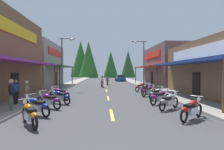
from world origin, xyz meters
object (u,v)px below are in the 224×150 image
object	(u,v)px
motorcycle_parked_right_6	(141,87)
motorcycle_parked_left_0	(30,114)
motorcycle_parked_right_3	(157,93)
motorcycle_parked_right_2	(160,97)
pedestrian_by_shop	(16,91)
rider_cruising_trailing	(107,81)
pedestrian_waiting	(11,93)
motorcycle_parked_left_4	(60,93)
motorcycle_parked_right_0	(192,109)
motorcycle_parked_left_2	(49,100)
parked_car_curbside	(120,78)
streetlamp_right	(142,57)
motorcycle_parked_left_1	(37,106)
rider_cruising_lead	(102,82)
streetlamp_left	(65,56)
motorcycle_parked_right_5	(146,89)
motorcycle_parked_right_4	(149,91)
motorcycle_parked_left_3	(60,97)
motorcycle_parked_right_1	(169,101)
pedestrian_browsing	(27,91)

from	to	relation	value
motorcycle_parked_right_6	motorcycle_parked_left_0	bearing A→B (deg)	-161.43
motorcycle_parked_right_3	motorcycle_parked_left_0	bearing A→B (deg)	178.99
motorcycle_parked_right_2	pedestrian_by_shop	world-z (taller)	pedestrian_by_shop
rider_cruising_trailing	pedestrian_by_shop	bearing A→B (deg)	164.23
motorcycle_parked_right_2	pedestrian_by_shop	xyz separation A→B (m)	(-9.40, -0.05, 0.48)
motorcycle_parked_right_6	pedestrian_waiting	world-z (taller)	pedestrian_waiting
motorcycle_parked_left_4	pedestrian_waiting	size ratio (longest dim) A/B	1.04
pedestrian_by_shop	pedestrian_waiting	world-z (taller)	pedestrian_waiting
motorcycle_parked_right_0	motorcycle_parked_left_4	size ratio (longest dim) A/B	0.93
motorcycle_parked_left_2	parked_car_curbside	xyz separation A→B (m)	(7.20, 28.95, 0.20)
streetlamp_right	motorcycle_parked_left_1	bearing A→B (deg)	-119.95
pedestrian_by_shop	parked_car_curbside	world-z (taller)	pedestrian_by_shop
motorcycle_parked_left_2	rider_cruising_lead	bearing A→B (deg)	-67.82
streetlamp_left	motorcycle_parked_right_5	size ratio (longest dim) A/B	3.42
motorcycle_parked_right_2	motorcycle_parked_left_2	size ratio (longest dim) A/B	1.00
motorcycle_parked_right_4	pedestrian_waiting	distance (m)	10.63
streetlamp_left	streetlamp_right	size ratio (longest dim) A/B	0.96
motorcycle_parked_right_2	motorcycle_parked_right_5	bearing A→B (deg)	51.32
pedestrian_by_shop	parked_car_curbside	distance (m)	29.59
motorcycle_parked_right_3	rider_cruising_lead	xyz separation A→B (m)	(-4.22, 11.27, 0.17)
streetlamp_right	motorcycle_parked_left_3	size ratio (longest dim) A/B	3.64
rider_cruising_lead	pedestrian_waiting	xyz separation A→B (m)	(-4.85, -14.92, 0.39)
pedestrian_by_shop	pedestrian_waiting	size ratio (longest dim) A/B	0.94
motorcycle_parked_right_4	rider_cruising_trailing	bearing A→B (deg)	62.49
pedestrian_by_shop	pedestrian_waiting	bearing A→B (deg)	116.78
motorcycle_parked_right_0	parked_car_curbside	size ratio (longest dim) A/B	0.39
streetlamp_left	pedestrian_by_shop	distance (m)	9.79
motorcycle_parked_left_2	motorcycle_parked_right_6	bearing A→B (deg)	-96.58
motorcycle_parked_right_4	rider_cruising_lead	xyz separation A→B (m)	(-4.12, 9.24, 0.17)
motorcycle_parked_right_0	motorcycle_parked_right_4	distance (m)	7.63
motorcycle_parked_right_0	motorcycle_parked_left_0	xyz separation A→B (m)	(-6.97, -0.52, 0.00)
motorcycle_parked_right_1	motorcycle_parked_right_6	world-z (taller)	same
motorcycle_parked_right_2	motorcycle_parked_right_6	world-z (taller)	same
streetlamp_left	pedestrian_browsing	bearing A→B (deg)	-92.80
rider_cruising_trailing	pedestrian_browsing	xyz separation A→B (m)	(-5.66, -17.33, 0.27)
pedestrian_by_shop	motorcycle_parked_right_1	bearing A→B (deg)	177.62
motorcycle_parked_right_0	motorcycle_parked_left_3	world-z (taller)	same
motorcycle_parked_right_4	motorcycle_parked_left_2	bearing A→B (deg)	172.24
rider_cruising_trailing	motorcycle_parked_left_2	bearing A→B (deg)	172.00
motorcycle_parked_left_0	rider_cruising_trailing	distance (m)	21.94
streetlamp_left	motorcycle_parked_right_3	bearing A→B (deg)	-40.97
motorcycle_parked_right_4	pedestrian_browsing	world-z (taller)	pedestrian_browsing
motorcycle_parked_right_4	pedestrian_by_shop	bearing A→B (deg)	160.66
motorcycle_parked_right_6	rider_cruising_trailing	bearing A→B (deg)	69.11
motorcycle_parked_right_3	pedestrian_waiting	world-z (taller)	pedestrian_waiting
motorcycle_parked_left_1	motorcycle_parked_right_5	bearing A→B (deg)	-96.25
motorcycle_parked_right_1	motorcycle_parked_left_0	bearing A→B (deg)	160.83
motorcycle_parked_right_1	rider_cruising_trailing	world-z (taller)	rider_cruising_trailing
streetlamp_right	motorcycle_parked_right_6	size ratio (longest dim) A/B	3.72
motorcycle_parked_right_0	motorcycle_parked_left_1	distance (m)	7.39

